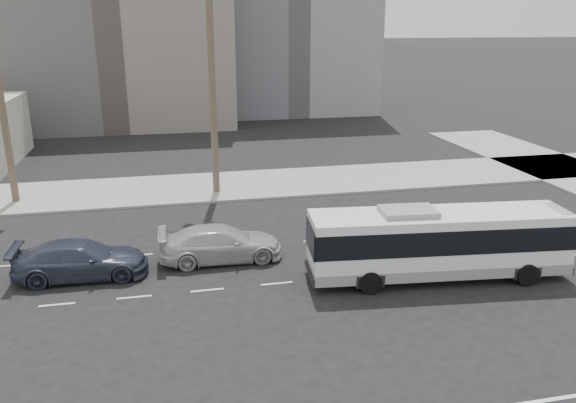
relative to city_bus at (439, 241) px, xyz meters
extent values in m
plane|color=black|center=(-4.04, 0.83, -1.71)|extent=(700.00, 700.00, 0.00)
cube|color=gray|center=(-4.04, 16.33, -1.63)|extent=(120.00, 7.00, 0.15)
cube|color=#605C58|center=(-16.04, 45.83, 7.29)|extent=(24.00, 18.00, 18.00)
cube|color=slate|center=(3.96, 52.83, 11.29)|extent=(20.00, 20.00, 26.00)
cube|color=silver|center=(0.00, 0.00, 0.04)|extent=(11.45, 3.60, 2.52)
cube|color=black|center=(0.00, 0.00, 0.38)|extent=(11.51, 3.66, 1.07)
cube|color=gray|center=(0.00, 0.00, -1.08)|extent=(11.47, 3.64, 0.49)
cube|color=gray|center=(-1.46, 0.00, 1.40)|extent=(2.47, 1.78, 0.29)
cube|color=#262628|center=(5.33, 0.00, 1.15)|extent=(0.76, 1.80, 0.29)
cylinder|color=black|center=(3.59, -1.24, -1.22)|extent=(0.97, 0.29, 0.97)
cylinder|color=black|center=(3.59, 1.24, -1.22)|extent=(0.97, 0.29, 0.97)
cylinder|color=black|center=(-3.30, -1.24, -1.22)|extent=(0.97, 0.29, 0.97)
cylinder|color=black|center=(-3.30, 1.24, -1.22)|extent=(0.97, 0.29, 0.97)
imported|color=#B2B3B4|center=(-9.11, 3.95, -0.87)|extent=(2.35, 5.76, 1.67)
imported|color=#303646|center=(-15.34, 3.35, -0.87)|extent=(2.52, 5.82, 1.67)
cylinder|color=brown|center=(-8.30, 14.88, 6.69)|extent=(0.46, 0.46, 16.79)
cylinder|color=brown|center=(-20.74, 15.52, 4.72)|extent=(0.40, 0.40, 12.86)
camera|label=1|loc=(-11.31, -21.01, 9.15)|focal=35.30mm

